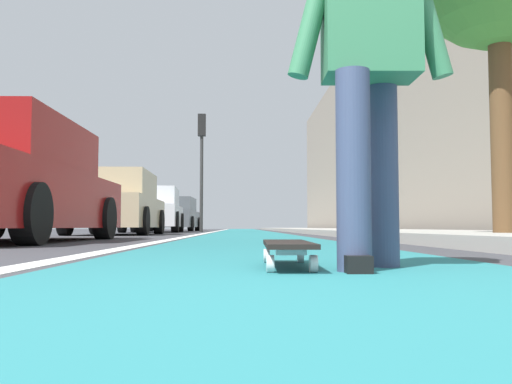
{
  "coord_description": "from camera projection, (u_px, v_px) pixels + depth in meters",
  "views": [
    {
      "loc": [
        -1.08,
        0.2,
        0.18
      ],
      "look_at": [
        8.87,
        -0.09,
        0.81
      ],
      "focal_mm": 38.8,
      "sensor_mm": 36.0,
      "label": 1
    }
  ],
  "objects": [
    {
      "name": "ground_plane",
      "position": [
        250.0,
        236.0,
        11.05
      ],
      "size": [
        80.0,
        80.0,
        0.0
      ],
      "primitive_type": "plane",
      "color": "#38383D"
    },
    {
      "name": "bike_lane_paint",
      "position": [
        244.0,
        231.0,
        25.02
      ],
      "size": [
        56.0,
        2.06,
        0.0
      ],
      "primitive_type": "cube",
      "color": "#237075",
      "rests_on": "ground"
    },
    {
      "name": "lane_stripe_white",
      "position": [
        214.0,
        232.0,
        20.99
      ],
      "size": [
        52.0,
        0.16,
        0.01
      ],
      "primitive_type": "cube",
      "color": "silver",
      "rests_on": "ground"
    },
    {
      "name": "sidewalk_curb",
      "position": [
        336.0,
        231.0,
        19.13
      ],
      "size": [
        52.0,
        3.2,
        0.12
      ],
      "primitive_type": "cube",
      "color": "#9E9B93",
      "rests_on": "ground"
    },
    {
      "name": "building_facade",
      "position": [
        379.0,
        131.0,
        23.46
      ],
      "size": [
        40.0,
        1.2,
        8.5
      ],
      "primitive_type": "cube",
      "color": "gray",
      "rests_on": "ground"
    },
    {
      "name": "skateboard",
      "position": [
        287.0,
        246.0,
        2.48
      ],
      "size": [
        0.84,
        0.22,
        0.11
      ],
      "color": "white",
      "rests_on": "ground"
    },
    {
      "name": "skater_person",
      "position": [
        369.0,
        52.0,
        2.39
      ],
      "size": [
        0.46,
        0.72,
        1.64
      ],
      "color": "#384260",
      "rests_on": "ground"
    },
    {
      "name": "parked_car_near",
      "position": [
        6.0,
        184.0,
        6.73
      ],
      "size": [
        4.52,
        1.93,
        1.47
      ],
      "color": "maroon",
      "rests_on": "ground"
    },
    {
      "name": "parked_car_mid",
      "position": [
        117.0,
        205.0,
        13.02
      ],
      "size": [
        4.25,
        1.9,
        1.47
      ],
      "color": "tan",
      "rests_on": "ground"
    },
    {
      "name": "parked_car_far",
      "position": [
        153.0,
        211.0,
        18.74
      ],
      "size": [
        4.24,
        2.01,
        1.5
      ],
      "color": "silver",
      "rests_on": "ground"
    },
    {
      "name": "parked_car_end",
      "position": [
        175.0,
        215.0,
        24.5
      ],
      "size": [
        4.44,
        2.02,
        1.48
      ],
      "color": "#4C5156",
      "rests_on": "ground"
    },
    {
      "name": "traffic_light",
      "position": [
        202.0,
        150.0,
        20.06
      ],
      "size": [
        0.33,
        0.28,
        4.29
      ],
      "color": "#2D2D2D",
      "rests_on": "ground"
    }
  ]
}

